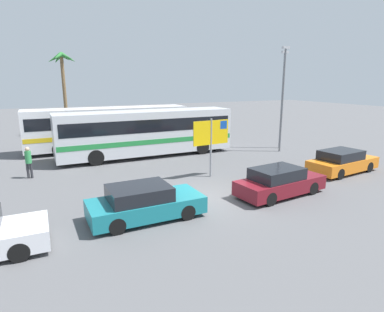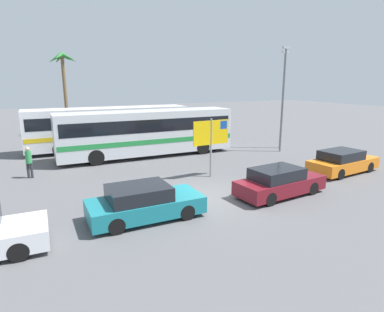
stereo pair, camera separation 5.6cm
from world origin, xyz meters
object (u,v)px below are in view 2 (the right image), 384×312
object	(u,v)px
bus_rear_coach	(109,126)
ferry_sign	(212,135)
car_teal	(144,203)
car_orange	(342,162)
car_maroon	(279,182)
pedestrian_near_sign	(29,160)
bus_front_coach	(147,131)

from	to	relation	value
bus_rear_coach	ferry_sign	distance (m)	10.67
ferry_sign	car_teal	size ratio (longest dim) A/B	0.74
car_orange	car_maroon	xyz separation A→B (m)	(-5.82, -1.39, -0.00)
car_teal	pedestrian_near_sign	distance (m)	8.76
bus_front_coach	bus_rear_coach	xyz separation A→B (m)	(-1.83, 3.78, 0.00)
ferry_sign	car_maroon	size ratio (longest dim) A/B	0.71
car_teal	bus_front_coach	bearing A→B (deg)	70.35
bus_rear_coach	car_orange	distance (m)	16.54
bus_front_coach	car_maroon	bearing A→B (deg)	-74.66
car_teal	car_orange	distance (m)	12.22
bus_rear_coach	car_teal	bearing A→B (deg)	-96.93
bus_rear_coach	car_maroon	world-z (taller)	bus_rear_coach
bus_front_coach	car_teal	size ratio (longest dim) A/B	2.79
car_maroon	pedestrian_near_sign	size ratio (longest dim) A/B	2.61
car_teal	pedestrian_near_sign	xyz separation A→B (m)	(-3.94, 7.82, 0.38)
car_maroon	car_teal	bearing A→B (deg)	172.36
pedestrian_near_sign	ferry_sign	bearing A→B (deg)	-101.03
bus_rear_coach	car_maroon	size ratio (longest dim) A/B	2.69
car_teal	pedestrian_near_sign	world-z (taller)	pedestrian_near_sign
car_orange	ferry_sign	bearing A→B (deg)	154.08
bus_front_coach	car_maroon	distance (m)	10.79
ferry_sign	car_orange	distance (m)	7.77
car_maroon	bus_front_coach	bearing A→B (deg)	99.85
bus_front_coach	car_teal	xyz separation A→B (m)	(-3.51, -10.11, -1.15)
bus_rear_coach	car_teal	xyz separation A→B (m)	(-1.69, -13.89, -1.15)
bus_rear_coach	pedestrian_near_sign	distance (m)	8.31
car_teal	car_maroon	world-z (taller)	same
bus_front_coach	car_orange	world-z (taller)	bus_front_coach
ferry_sign	bus_rear_coach	bearing A→B (deg)	103.64
bus_rear_coach	pedestrian_near_sign	bearing A→B (deg)	-132.81
bus_rear_coach	car_teal	world-z (taller)	bus_rear_coach
ferry_sign	car_maroon	bearing A→B (deg)	-76.90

